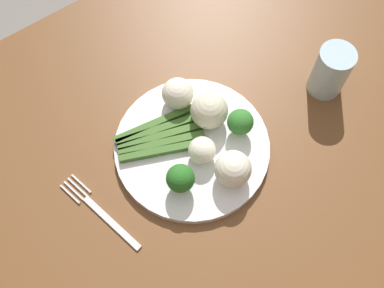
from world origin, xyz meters
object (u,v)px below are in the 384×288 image
(broccoli_outer_edge, at_px, (180,179))
(cauliflower_edge, at_px, (233,169))
(asparagus_bundle, at_px, (159,137))
(cauliflower_mid, at_px, (209,110))
(plate, at_px, (192,147))
(dining_table, at_px, (215,167))
(fork, at_px, (100,212))
(cauliflower_left, at_px, (202,150))
(broccoli_back_right, at_px, (240,122))
(water_glass, at_px, (331,71))
(cauliflower_right, at_px, (178,94))

(broccoli_outer_edge, height_order, cauliflower_edge, cauliflower_edge)
(asparagus_bundle, relative_size, cauliflower_mid, 2.46)
(plate, height_order, cauliflower_mid, cauliflower_mid)
(dining_table, bearing_deg, plate, 162.15)
(dining_table, distance_m, fork, 0.25)
(cauliflower_mid, distance_m, cauliflower_left, 0.07)
(broccoli_back_right, bearing_deg, dining_table, 164.98)
(fork, bearing_deg, water_glass, -106.68)
(dining_table, xyz_separation_m, plate, (-0.04, 0.01, 0.12))
(cauliflower_right, bearing_deg, cauliflower_left, -104.32)
(broccoli_back_right, height_order, broccoli_outer_edge, broccoli_outer_edge)
(dining_table, height_order, plate, plate)
(broccoli_back_right, xyz_separation_m, cauliflower_right, (-0.05, 0.10, -0.00))
(cauliflower_right, bearing_deg, cauliflower_edge, -93.15)
(broccoli_back_right, relative_size, fork, 0.32)
(plate, height_order, broccoli_back_right, broccoli_back_right)
(asparagus_bundle, xyz_separation_m, water_glass, (0.30, -0.08, 0.03))
(cauliflower_mid, bearing_deg, plate, -155.93)
(cauliflower_mid, bearing_deg, broccoli_back_right, -58.83)
(broccoli_outer_edge, bearing_deg, water_glass, 1.82)
(plate, xyz_separation_m, cauliflower_right, (0.03, 0.08, 0.03))
(asparagus_bundle, xyz_separation_m, broccoli_outer_edge, (-0.02, -0.09, 0.03))
(asparagus_bundle, height_order, cauliflower_edge, cauliflower_edge)
(cauliflower_edge, bearing_deg, plate, 103.99)
(broccoli_back_right, height_order, water_glass, water_glass)
(dining_table, relative_size, plate, 5.25)
(cauliflower_edge, bearing_deg, cauliflower_left, 108.17)
(dining_table, height_order, cauliflower_right, cauliflower_right)
(cauliflower_mid, xyz_separation_m, cauliflower_right, (-0.02, 0.06, -0.00))
(dining_table, height_order, water_glass, water_glass)
(broccoli_back_right, bearing_deg, plate, 163.39)
(fork, bearing_deg, cauliflower_right, -80.26)
(broccoli_back_right, distance_m, cauliflower_mid, 0.05)
(asparagus_bundle, xyz_separation_m, cauliflower_edge, (0.06, -0.12, 0.02))
(cauliflower_mid, distance_m, water_glass, 0.22)
(cauliflower_left, bearing_deg, water_glass, -2.60)
(broccoli_back_right, xyz_separation_m, cauliflower_edge, (-0.06, -0.06, -0.00))
(cauliflower_left, distance_m, water_glass, 0.26)
(broccoli_outer_edge, height_order, cauliflower_right, broccoli_outer_edge)
(asparagus_bundle, height_order, broccoli_back_right, broccoli_back_right)
(plate, relative_size, fork, 1.55)
(dining_table, xyz_separation_m, cauliflower_right, (-0.02, 0.09, 0.16))
(plate, bearing_deg, broccoli_outer_edge, -139.70)
(dining_table, relative_size, broccoli_back_right, 25.50)
(plate, xyz_separation_m, asparagus_bundle, (-0.04, 0.04, 0.01))
(cauliflower_left, relative_size, fork, 0.27)
(plate, relative_size, broccoli_back_right, 4.86)
(broccoli_outer_edge, relative_size, fork, 0.33)
(cauliflower_edge, height_order, cauliflower_mid, cauliflower_mid)
(cauliflower_edge, height_order, cauliflower_right, cauliflower_edge)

